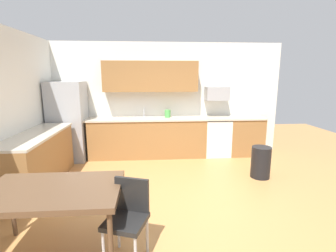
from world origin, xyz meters
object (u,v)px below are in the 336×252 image
refrigerator (69,121)px  oven_range (216,137)px  chair_near_table (128,213)px  trash_bin (261,162)px  kettle (168,114)px  microwave (217,93)px  dining_table (52,194)px

refrigerator → oven_range: bearing=1.3°
chair_near_table → trash_bin: bearing=40.1°
chair_near_table → kettle: (0.67, 3.48, 0.52)m
trash_bin → microwave: bearing=107.2°
oven_range → kettle: (-1.19, 0.05, 0.56)m
refrigerator → kettle: size_ratio=8.95×
microwave → chair_near_table: microwave is taller
trash_bin → dining_table: bearing=-148.8°
microwave → chair_near_table: size_ratio=0.64×
dining_table → chair_near_table: (0.78, -0.08, -0.20)m
refrigerator → dining_table: refrigerator is taller
refrigerator → trash_bin: (3.94, -1.37, -0.59)m
microwave → trash_bin: 2.02m
oven_range → dining_table: size_ratio=0.65×
oven_range → microwave: bearing=90.0°
microwave → chair_near_table: 4.11m
oven_range → trash_bin: oven_range is taller
trash_bin → kettle: kettle is taller
oven_range → chair_near_table: oven_range is taller
trash_bin → refrigerator: bearing=160.8°
refrigerator → chair_near_table: refrigerator is taller
oven_range → kettle: size_ratio=4.55×
refrigerator → oven_range: (3.46, 0.08, -0.44)m
oven_range → kettle: 1.32m
kettle → trash_bin: bearing=-42.0°
oven_range → kettle: kettle is taller
oven_range → dining_table: oven_range is taller
dining_table → chair_near_table: bearing=-6.0°
oven_range → trash_bin: (0.48, -1.45, -0.16)m
dining_table → trash_bin: bearing=31.2°
dining_table → kettle: size_ratio=7.00×
chair_near_table → trash_bin: size_ratio=1.42×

